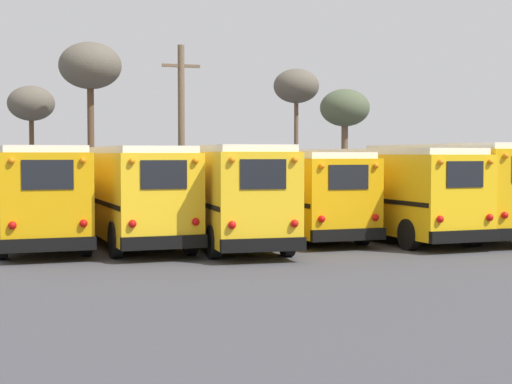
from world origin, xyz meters
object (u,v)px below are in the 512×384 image
object	(u,v)px
bare_tree_2	(31,105)
bare_tree_3	(90,68)
school_bus_0	(36,192)
school_bus_4	(376,189)
school_bus_5	(448,185)
school_bus_3	(284,190)
bare_tree_1	(345,110)
school_bus_1	(130,191)
utility_pole	(181,129)
school_bus_2	(222,191)
bare_tree_0	(296,88)

from	to	relation	value
bare_tree_2	bare_tree_3	world-z (taller)	bare_tree_3
school_bus_0	school_bus_4	xyz separation A→B (m)	(11.77, -0.95, -0.03)
school_bus_5	bare_tree_2	world-z (taller)	bare_tree_2
school_bus_3	school_bus_4	distance (m)	3.33
school_bus_5	bare_tree_3	bearing A→B (deg)	125.17
bare_tree_1	school_bus_4	bearing A→B (deg)	-110.37
school_bus_1	school_bus_4	world-z (taller)	school_bus_1
utility_pole	bare_tree_1	bearing A→B (deg)	24.25
school_bus_0	school_bus_1	world-z (taller)	school_bus_0
utility_pole	school_bus_3	bearing A→B (deg)	-78.40
school_bus_5	utility_pole	xyz separation A→B (m)	(-7.74, 10.64, 2.36)
school_bus_4	school_bus_0	bearing A→B (deg)	175.39
school_bus_0	school_bus_2	bearing A→B (deg)	-13.86
bare_tree_2	utility_pole	bearing A→B (deg)	-55.37
school_bus_2	school_bus_4	bearing A→B (deg)	4.88
bare_tree_3	school_bus_3	bearing A→B (deg)	-69.37
school_bus_3	school_bus_5	bearing A→B (deg)	-15.07
school_bus_3	bare_tree_1	bearing A→B (deg)	57.93
school_bus_1	school_bus_5	bearing A→B (deg)	-1.06
school_bus_5	bare_tree_2	xyz separation A→B (m)	(-14.21, 20.00, 3.90)
school_bus_4	bare_tree_0	bearing A→B (deg)	77.77
school_bus_2	school_bus_4	world-z (taller)	school_bus_2
school_bus_0	bare_tree_3	size ratio (longest dim) A/B	1.12
bare_tree_0	bare_tree_3	bearing A→B (deg)	-167.49
school_bus_1	school_bus_4	xyz separation A→B (m)	(8.83, -0.18, -0.03)
school_bus_5	bare_tree_0	world-z (taller)	bare_tree_0
school_bus_1	bare_tree_2	bearing A→B (deg)	97.01
school_bus_2	utility_pole	size ratio (longest dim) A/B	1.31
utility_pole	bare_tree_1	distance (m)	11.59
bare_tree_0	bare_tree_3	distance (m)	12.81
school_bus_5	utility_pole	bearing A→B (deg)	126.04
utility_pole	school_bus_2	bearing A→B (deg)	-95.58
bare_tree_3	school_bus_0	bearing A→B (deg)	-102.52
utility_pole	bare_tree_1	xyz separation A→B (m)	(10.50, 4.73, 1.31)
school_bus_0	school_bus_5	distance (m)	14.75
school_bus_2	bare_tree_0	size ratio (longest dim) A/B	1.30
bare_tree_3	bare_tree_2	bearing A→B (deg)	126.28
school_bus_4	bare_tree_3	size ratio (longest dim) A/B	1.25
school_bus_5	bare_tree_3	world-z (taller)	bare_tree_3
school_bus_4	bare_tree_2	distance (m)	23.27
school_bus_1	bare_tree_2	size ratio (longest dim) A/B	1.43
school_bus_0	utility_pole	xyz separation A→B (m)	(6.97, 9.66, 2.42)
school_bus_3	bare_tree_1	distance (m)	16.71
school_bus_2	bare_tree_0	bearing A→B (deg)	62.74
bare_tree_3	school_bus_4	bearing A→B (deg)	-62.38
school_bus_5	bare_tree_0	distance (m)	19.62
school_bus_5	bare_tree_1	size ratio (longest dim) A/B	1.60
utility_pole	bare_tree_0	distance (m)	12.45
bare_tree_0	school_bus_5	bearing A→B (deg)	-93.47
school_bus_1	bare_tree_1	bearing A→B (deg)	46.21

